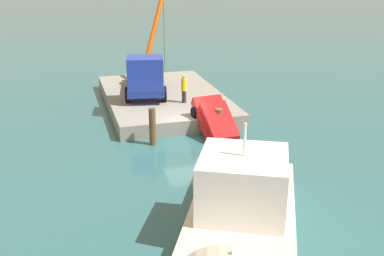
{
  "coord_description": "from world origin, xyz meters",
  "views": [
    {
      "loc": [
        24.54,
        -6.71,
        9.72
      ],
      "look_at": [
        0.22,
        0.22,
        0.52
      ],
      "focal_mm": 44.31,
      "sensor_mm": 36.0,
      "label": 1
    }
  ],
  "objects": [
    {
      "name": "ground",
      "position": [
        0.0,
        0.0,
        0.0
      ],
      "size": [
        200.0,
        200.0,
        0.0
      ],
      "primitive_type": "plane",
      "color": "#2D6066"
    },
    {
      "name": "dock",
      "position": [
        -6.11,
        0.0,
        0.43
      ],
      "size": [
        12.12,
        7.68,
        0.87
      ],
      "primitive_type": "cube",
      "color": "gray",
      "rests_on": "ground"
    },
    {
      "name": "crane_truck",
      "position": [
        -5.85,
        -1.25,
        2.29
      ],
      "size": [
        8.28,
        4.43,
        6.34
      ],
      "color": "navy",
      "rests_on": "dock"
    },
    {
      "name": "dock_worker",
      "position": [
        -3.63,
        0.79,
        1.79
      ],
      "size": [
        0.34,
        0.34,
        1.8
      ],
      "color": "#2A2A2A",
      "rests_on": "dock"
    },
    {
      "name": "salvaged_car",
      "position": [
        0.84,
        1.6,
        0.62
      ],
      "size": [
        4.24,
        2.31,
        3.12
      ],
      "color": "red",
      "rests_on": "ground"
    },
    {
      "name": "piling_near",
      "position": [
        0.78,
        -2.17,
        1.04
      ],
      "size": [
        0.37,
        0.37,
        2.08
      ],
      "primitive_type": "cylinder",
      "color": "brown",
      "rests_on": "ground"
    },
    {
      "name": "piling_mid",
      "position": [
        0.56,
        1.69,
        0.82
      ],
      "size": [
        0.42,
        0.42,
        1.63
      ],
      "primitive_type": "cylinder",
      "color": "brown",
      "rests_on": "ground"
    }
  ]
}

